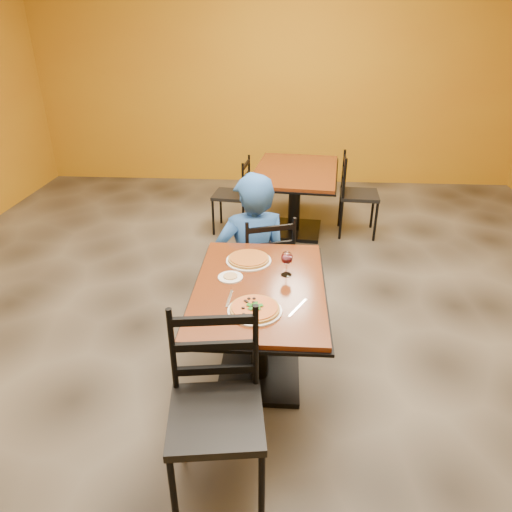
# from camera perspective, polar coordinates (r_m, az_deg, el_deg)

# --- Properties ---
(floor) EXTENTS (7.00, 8.00, 0.01)m
(floor) POSITION_cam_1_polar(r_m,az_deg,el_deg) (3.72, 0.84, -9.66)
(floor) COLOR black
(floor) RESTS_ON ground
(wall_back) EXTENTS (7.00, 0.01, 3.00)m
(wall_back) POSITION_cam_1_polar(r_m,az_deg,el_deg) (7.02, 2.75, 21.03)
(wall_back) COLOR #AF7913
(wall_back) RESTS_ON ground
(table_main) EXTENTS (0.83, 1.23, 0.75)m
(table_main) POSITION_cam_1_polar(r_m,az_deg,el_deg) (2.99, 0.41, -6.78)
(table_main) COLOR #672C10
(table_main) RESTS_ON floor
(table_second) EXTENTS (1.07, 1.46, 0.75)m
(table_second) POSITION_cam_1_polar(r_m,az_deg,el_deg) (5.30, 4.82, 8.64)
(table_second) COLOR #672C10
(table_second) RESTS_ON floor
(chair_main_near) EXTENTS (0.51, 0.51, 1.01)m
(chair_main_near) POSITION_cam_1_polar(r_m,az_deg,el_deg) (2.37, -4.94, -19.31)
(chair_main_near) COLOR black
(chair_main_near) RESTS_ON floor
(chair_main_far) EXTENTS (0.52, 0.52, 0.90)m
(chair_main_far) POSITION_cam_1_polar(r_m,az_deg,el_deg) (3.78, 0.98, -0.88)
(chair_main_far) COLOR black
(chair_main_far) RESTS_ON floor
(chair_second_left) EXTENTS (0.43, 0.43, 0.86)m
(chair_second_left) POSITION_cam_1_polar(r_m,az_deg,el_deg) (5.37, -3.07, 7.49)
(chair_second_left) COLOR black
(chair_second_left) RESTS_ON floor
(chair_second_right) EXTENTS (0.45, 0.45, 0.93)m
(chair_second_right) POSITION_cam_1_polar(r_m,az_deg,el_deg) (5.39, 12.59, 7.31)
(chair_second_right) COLOR black
(chair_second_right) RESTS_ON floor
(diner) EXTENTS (0.69, 0.55, 1.21)m
(diner) POSITION_cam_1_polar(r_m,az_deg,el_deg) (3.72, -0.47, 1.33)
(diner) COLOR #1A4591
(diner) RESTS_ON floor
(plate_main) EXTENTS (0.31, 0.31, 0.01)m
(plate_main) POSITION_cam_1_polar(r_m,az_deg,el_deg) (2.63, -0.16, -6.75)
(plate_main) COLOR white
(plate_main) RESTS_ON table_main
(pizza_main) EXTENTS (0.28, 0.28, 0.02)m
(pizza_main) POSITION_cam_1_polar(r_m,az_deg,el_deg) (2.62, -0.16, -6.46)
(pizza_main) COLOR maroon
(pizza_main) RESTS_ON plate_main
(plate_far) EXTENTS (0.31, 0.31, 0.01)m
(plate_far) POSITION_cam_1_polar(r_m,az_deg,el_deg) (3.16, -0.91, -0.58)
(plate_far) COLOR white
(plate_far) RESTS_ON table_main
(pizza_far) EXTENTS (0.28, 0.28, 0.02)m
(pizza_far) POSITION_cam_1_polar(r_m,az_deg,el_deg) (3.15, -0.91, -0.32)
(pizza_far) COLOR #AF7721
(pizza_far) RESTS_ON plate_far
(side_plate) EXTENTS (0.16, 0.16, 0.01)m
(side_plate) POSITION_cam_1_polar(r_m,az_deg,el_deg) (2.96, -3.17, -2.63)
(side_plate) COLOR white
(side_plate) RESTS_ON table_main
(dip) EXTENTS (0.09, 0.09, 0.01)m
(dip) POSITION_cam_1_polar(r_m,az_deg,el_deg) (2.96, -3.18, -2.48)
(dip) COLOR tan
(dip) RESTS_ON side_plate
(wine_glass) EXTENTS (0.08, 0.08, 0.18)m
(wine_glass) POSITION_cam_1_polar(r_m,az_deg,el_deg) (2.96, 3.80, -0.81)
(wine_glass) COLOR white
(wine_glass) RESTS_ON table_main
(fork) EXTENTS (0.02, 0.19, 0.00)m
(fork) POSITION_cam_1_polar(r_m,az_deg,el_deg) (2.75, -3.30, -5.24)
(fork) COLOR silver
(fork) RESTS_ON table_main
(knife) EXTENTS (0.11, 0.19, 0.00)m
(knife) POSITION_cam_1_polar(r_m,az_deg,el_deg) (2.67, 5.14, -6.37)
(knife) COLOR silver
(knife) RESTS_ON table_main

